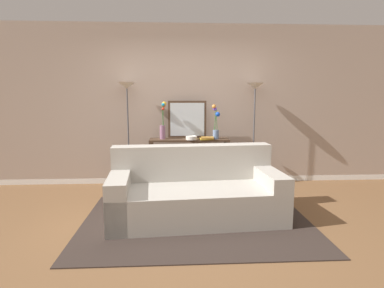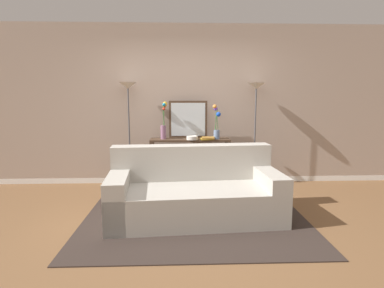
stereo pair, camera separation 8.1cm
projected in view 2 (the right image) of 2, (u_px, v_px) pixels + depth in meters
ground_plane at (185, 226)px, 3.76m from camera, size 16.00×16.00×0.02m
back_wall at (183, 105)px, 5.50m from camera, size 12.00×0.15×2.72m
area_rug at (195, 221)px, 3.86m from camera, size 2.75×2.01×0.01m
couch at (194, 193)px, 3.98m from camera, size 2.16×1.13×0.88m
console_table at (190, 154)px, 5.25m from camera, size 1.30×0.33×0.82m
floor_lamp_left at (128, 105)px, 5.16m from camera, size 0.28×0.28×1.74m
floor_lamp_right at (256, 105)px, 5.24m from camera, size 0.28×0.28×1.74m
wall_mirror at (188, 119)px, 5.30m from camera, size 0.64×0.02×0.62m
vase_tall_flowers at (164, 124)px, 5.16m from camera, size 0.11×0.11×0.61m
vase_short_flowers at (217, 125)px, 5.17m from camera, size 0.13×0.12×0.56m
fruit_bowl at (192, 138)px, 5.11m from camera, size 0.18×0.18×0.06m
book_stack at (207, 138)px, 5.12m from camera, size 0.23×0.18×0.04m
book_row_under_console at (166, 184)px, 5.31m from camera, size 0.26×0.17×0.12m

